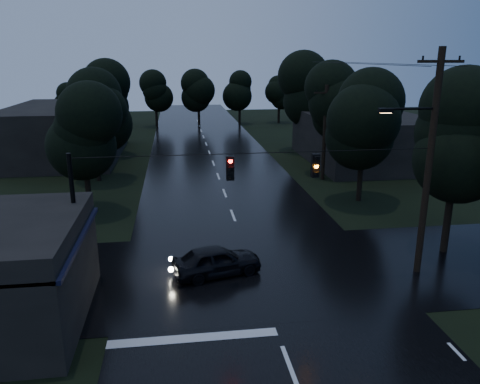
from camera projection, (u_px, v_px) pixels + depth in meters
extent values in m
cube|color=black|center=(218.00, 177.00, 38.79)|extent=(12.00, 120.00, 0.02)
cube|color=black|center=(254.00, 272.00, 21.67)|extent=(60.00, 9.00, 0.02)
cube|color=black|center=(79.00, 239.00, 17.01)|extent=(0.30, 7.00, 0.15)
cylinder|color=black|center=(59.00, 326.00, 14.60)|extent=(0.10, 0.10, 3.00)
cylinder|color=black|center=(91.00, 250.00, 20.31)|extent=(0.10, 0.10, 3.00)
cube|color=#F7C063|center=(71.00, 275.00, 15.77)|extent=(0.06, 1.60, 0.50)
cube|color=#F7C063|center=(85.00, 244.00, 18.34)|extent=(0.06, 1.20, 0.50)
cube|color=black|center=(363.00, 138.00, 43.81)|extent=(10.00, 14.00, 4.40)
cube|color=black|center=(66.00, 132.00, 45.78)|extent=(10.00, 16.00, 5.00)
cylinder|color=black|center=(429.00, 166.00, 20.30)|extent=(0.30, 0.30, 10.00)
cube|color=black|center=(441.00, 61.00, 19.07)|extent=(2.00, 0.12, 0.12)
cylinder|color=black|center=(411.00, 109.00, 19.46)|extent=(2.20, 0.10, 0.10)
cube|color=black|center=(386.00, 110.00, 19.33)|extent=(0.60, 0.25, 0.18)
cube|color=#FFB266|center=(385.00, 113.00, 19.36)|extent=(0.45, 0.18, 0.03)
cylinder|color=black|center=(325.00, 133.00, 36.93)|extent=(0.30, 0.30, 7.50)
cube|color=black|center=(327.00, 93.00, 36.05)|extent=(2.00, 0.12, 0.12)
cylinder|color=black|center=(76.00, 226.00, 18.90)|extent=(0.18, 0.18, 6.00)
cylinder|color=black|center=(259.00, 153.00, 19.10)|extent=(15.00, 0.03, 0.03)
cube|color=black|center=(230.00, 168.00, 19.11)|extent=(0.32, 0.25, 1.00)
sphere|color=#FF0C07|center=(231.00, 169.00, 18.97)|extent=(0.18, 0.18, 0.18)
cube|color=black|center=(315.00, 166.00, 19.58)|extent=(0.32, 0.25, 1.00)
sphere|color=orange|center=(316.00, 166.00, 19.44)|extent=(0.18, 0.18, 0.18)
cylinder|color=black|center=(447.00, 226.00, 23.54)|extent=(0.36, 0.36, 2.80)
sphere|color=black|center=(455.00, 160.00, 22.59)|extent=(4.48, 4.48, 4.48)
sphere|color=black|center=(458.00, 135.00, 22.25)|extent=(4.48, 4.48, 4.48)
sphere|color=black|center=(462.00, 110.00, 21.92)|extent=(4.48, 4.48, 4.48)
cylinder|color=black|center=(88.00, 194.00, 29.66)|extent=(0.36, 0.36, 2.45)
sphere|color=black|center=(84.00, 147.00, 28.83)|extent=(3.92, 3.92, 3.92)
sphere|color=black|center=(83.00, 130.00, 28.54)|extent=(3.92, 3.92, 3.92)
sphere|color=black|center=(81.00, 113.00, 28.25)|extent=(3.92, 3.92, 3.92)
cylinder|color=black|center=(98.00, 165.00, 37.17)|extent=(0.36, 0.36, 2.62)
sphere|color=black|center=(94.00, 125.00, 36.28)|extent=(4.20, 4.20, 4.20)
sphere|color=black|center=(93.00, 110.00, 35.97)|extent=(4.20, 4.20, 4.20)
sphere|color=black|center=(92.00, 95.00, 35.65)|extent=(4.20, 4.20, 4.20)
cylinder|color=black|center=(107.00, 142.00, 46.58)|extent=(0.36, 0.36, 2.80)
sphere|color=black|center=(104.00, 107.00, 45.63)|extent=(4.48, 4.48, 4.48)
sphere|color=black|center=(103.00, 95.00, 45.30)|extent=(4.48, 4.48, 4.48)
sphere|color=black|center=(102.00, 82.00, 44.96)|extent=(4.48, 4.48, 4.48)
cylinder|color=black|center=(360.00, 182.00, 31.99)|extent=(0.36, 0.36, 2.62)
sphere|color=black|center=(363.00, 136.00, 31.10)|extent=(4.20, 4.20, 4.20)
sphere|color=black|center=(364.00, 119.00, 30.79)|extent=(4.20, 4.20, 4.20)
sphere|color=black|center=(366.00, 102.00, 30.47)|extent=(4.20, 4.20, 4.20)
cylinder|color=black|center=(331.00, 157.00, 39.66)|extent=(0.36, 0.36, 2.80)
sphere|color=black|center=(333.00, 117.00, 38.71)|extent=(4.48, 4.48, 4.48)
sphere|color=black|center=(334.00, 102.00, 38.37)|extent=(4.48, 4.48, 4.48)
sphere|color=black|center=(335.00, 87.00, 38.04)|extent=(4.48, 4.48, 4.48)
cylinder|color=black|center=(306.00, 136.00, 49.22)|extent=(0.36, 0.36, 2.97)
sphere|color=black|center=(307.00, 102.00, 48.22)|extent=(4.76, 4.76, 4.76)
sphere|color=black|center=(308.00, 89.00, 47.86)|extent=(4.76, 4.76, 4.76)
sphere|color=black|center=(308.00, 76.00, 47.50)|extent=(4.76, 4.76, 4.76)
imported|color=black|center=(217.00, 261.00, 21.19)|extent=(4.35, 2.60, 1.39)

